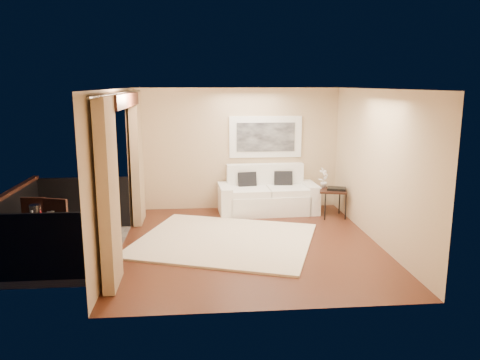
{
  "coord_description": "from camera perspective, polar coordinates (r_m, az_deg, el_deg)",
  "views": [
    {
      "loc": [
        -0.89,
        -7.84,
        2.79
      ],
      "look_at": [
        -0.13,
        0.53,
        1.05
      ],
      "focal_mm": 35.0,
      "sensor_mm": 36.0,
      "label": 1
    }
  ],
  "objects": [
    {
      "name": "tray",
      "position": [
        10.01,
        11.69,
        -1.05
      ],
      "size": [
        0.45,
        0.39,
        0.05
      ],
      "primitive_type": "cube",
      "rotation": [
        0.0,
        0.0,
        -0.34
      ],
      "color": "black",
      "rests_on": "side_table"
    },
    {
      "name": "orchid",
      "position": [
        10.11,
        10.17,
        0.25
      ],
      "size": [
        0.28,
        0.26,
        0.44
      ],
      "primitive_type": "imported",
      "rotation": [
        0.0,
        0.0,
        0.63
      ],
      "color": "white",
      "rests_on": "side_table"
    },
    {
      "name": "glass_a",
      "position": [
        8.06,
        -22.27,
        -4.01
      ],
      "size": [
        0.06,
        0.06,
        0.12
      ],
      "primitive_type": "cylinder",
      "color": "silver",
      "rests_on": "bistro_table"
    },
    {
      "name": "balcony_chair_near",
      "position": [
        8.08,
        -21.81,
        -5.11
      ],
      "size": [
        0.54,
        0.54,
        0.98
      ],
      "rotation": [
        0.0,
        0.0,
        -0.34
      ],
      "color": "black",
      "rests_on": "balcony"
    },
    {
      "name": "rug",
      "position": [
        8.49,
        -1.88,
        -7.34
      ],
      "size": [
        3.72,
        3.49,
        0.04
      ],
      "primitive_type": "cube",
      "rotation": [
        0.0,
        0.0,
        -0.34
      ],
      "color": "#FFEECD",
      "rests_on": "floor"
    },
    {
      "name": "floor",
      "position": [
        8.37,
        1.24,
        -7.78
      ],
      "size": [
        5.0,
        5.0,
        0.0
      ],
      "primitive_type": "plane",
      "color": "#562A19",
      "rests_on": "ground"
    },
    {
      "name": "ice_bucket",
      "position": [
        8.27,
        -23.69,
        -3.46
      ],
      "size": [
        0.18,
        0.18,
        0.2
      ],
      "primitive_type": "cylinder",
      "color": "silver",
      "rests_on": "bistro_table"
    },
    {
      "name": "curtains",
      "position": [
        8.07,
        -13.78,
        0.97
      ],
      "size": [
        0.16,
        4.8,
        2.64
      ],
      "color": "tan",
      "rests_on": "ground"
    },
    {
      "name": "candle",
      "position": [
        8.29,
        -22.45,
        -3.78
      ],
      "size": [
        0.06,
        0.06,
        0.07
      ],
      "primitive_type": "cylinder",
      "color": "red",
      "rests_on": "bistro_table"
    },
    {
      "name": "side_table",
      "position": [
        10.05,
        11.26,
        -1.47
      ],
      "size": [
        0.67,
        0.67,
        0.6
      ],
      "rotation": [
        0.0,
        0.0,
        -0.25
      ],
      "color": "black",
      "rests_on": "floor"
    },
    {
      "name": "balcony",
      "position": [
        8.61,
        -21.35,
        -6.8
      ],
      "size": [
        1.81,
        2.6,
        1.17
      ],
      "color": "#605B56",
      "rests_on": "ground"
    },
    {
      "name": "balcony_chair_far",
      "position": [
        8.69,
        -23.53,
        -4.33
      ],
      "size": [
        0.42,
        0.43,
        0.93
      ],
      "rotation": [
        0.0,
        0.0,
        3.08
      ],
      "color": "black",
      "rests_on": "balcony"
    },
    {
      "name": "vase",
      "position": [
        7.99,
        -24.0,
        -4.06
      ],
      "size": [
        0.04,
        0.04,
        0.18
      ],
      "primitive_type": "cylinder",
      "color": "silver",
      "rests_on": "bistro_table"
    },
    {
      "name": "glass_b",
      "position": [
        8.09,
        -21.86,
        -3.92
      ],
      "size": [
        0.06,
        0.06,
        0.12
      ],
      "primitive_type": "cylinder",
      "color": "white",
      "rests_on": "bistro_table"
    },
    {
      "name": "sofa",
      "position": [
        10.34,
        3.33,
        -1.91
      ],
      "size": [
        2.17,
        1.01,
        1.03
      ],
      "rotation": [
        0.0,
        0.0,
        0.05
      ],
      "color": "white",
      "rests_on": "floor"
    },
    {
      "name": "room_shell",
      "position": [
        7.94,
        -14.34,
        9.39
      ],
      "size": [
        5.0,
        6.4,
        5.0
      ],
      "color": "white",
      "rests_on": "ground"
    },
    {
      "name": "artwork",
      "position": [
        10.48,
        3.14,
        5.27
      ],
      "size": [
        1.62,
        0.07,
        0.92
      ],
      "color": "white",
      "rests_on": "room_shell"
    },
    {
      "name": "bistro_table",
      "position": [
        8.2,
        -23.1,
        -4.86
      ],
      "size": [
        0.72,
        0.72,
        0.67
      ],
      "rotation": [
        0.0,
        0.0,
        0.34
      ],
      "color": "black",
      "rests_on": "balcony"
    }
  ]
}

